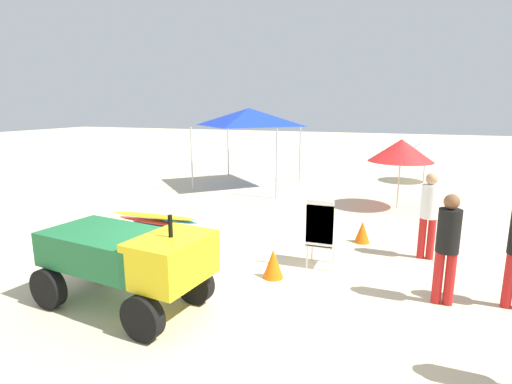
# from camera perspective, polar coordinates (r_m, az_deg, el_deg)

# --- Properties ---
(ground) EXTENTS (80.00, 80.00, 0.00)m
(ground) POSITION_cam_1_polar(r_m,az_deg,el_deg) (6.45, -4.62, -14.51)
(ground) COLOR beige
(utility_cart) EXTENTS (2.68, 1.57, 1.50)m
(utility_cart) POSITION_cam_1_polar(r_m,az_deg,el_deg) (6.08, -17.79, -8.71)
(utility_cart) COLOR #1E6B38
(utility_cart) RESTS_ON ground
(stacked_plastic_chairs) EXTENTS (0.48, 0.48, 1.29)m
(stacked_plastic_chairs) POSITION_cam_1_polar(r_m,az_deg,el_deg) (7.29, 9.19, -5.11)
(stacked_plastic_chairs) COLOR white
(stacked_plastic_chairs) RESTS_ON ground
(surfboard_pile) EXTENTS (2.38, 0.77, 0.40)m
(surfboard_pile) POSITION_cam_1_polar(r_m,az_deg,el_deg) (9.78, -13.62, -4.16)
(surfboard_pile) COLOR orange
(surfboard_pile) RESTS_ON ground
(lifeguard_near_left) EXTENTS (0.32, 0.32, 1.67)m
(lifeguard_near_left) POSITION_cam_1_polar(r_m,az_deg,el_deg) (8.24, 23.35, -2.40)
(lifeguard_near_left) COLOR red
(lifeguard_near_left) RESTS_ON ground
(lifeguard_near_center) EXTENTS (0.32, 0.32, 1.67)m
(lifeguard_near_center) POSITION_cam_1_polar(r_m,az_deg,el_deg) (6.46, 25.56, -6.45)
(lifeguard_near_center) COLOR red
(lifeguard_near_center) RESTS_ON ground
(popup_canopy) EXTENTS (3.06, 3.06, 2.81)m
(popup_canopy) POSITION_cam_1_polar(r_m,az_deg,el_deg) (14.45, -1.00, 10.60)
(popup_canopy) COLOR #B2B2B7
(popup_canopy) RESTS_ON ground
(beach_umbrella_left) EXTENTS (1.71, 1.71, 1.68)m
(beach_umbrella_left) POSITION_cam_1_polar(r_m,az_deg,el_deg) (16.60, 23.02, 5.97)
(beach_umbrella_left) COLOR beige
(beach_umbrella_left) RESTS_ON ground
(beach_umbrella_mid) EXTENTS (1.79, 1.79, 1.98)m
(beach_umbrella_mid) POSITION_cam_1_polar(r_m,az_deg,el_deg) (11.94, 19.91, 5.58)
(beach_umbrella_mid) COLOR beige
(beach_umbrella_mid) RESTS_ON ground
(traffic_cone_near) EXTENTS (0.33, 0.33, 0.47)m
(traffic_cone_near) POSITION_cam_1_polar(r_m,az_deg,el_deg) (8.95, 14.87, -5.50)
(traffic_cone_near) COLOR orange
(traffic_cone_near) RESTS_ON ground
(traffic_cone_far) EXTENTS (0.35, 0.35, 0.51)m
(traffic_cone_far) POSITION_cam_1_polar(r_m,az_deg,el_deg) (6.95, 2.45, -10.13)
(traffic_cone_far) COLOR orange
(traffic_cone_far) RESTS_ON ground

